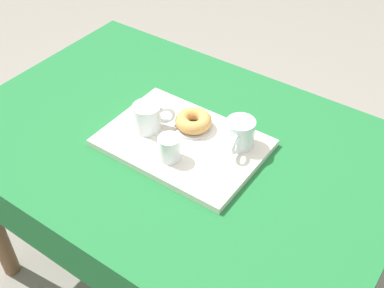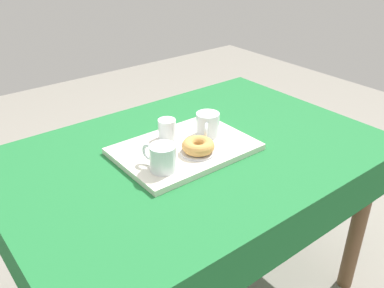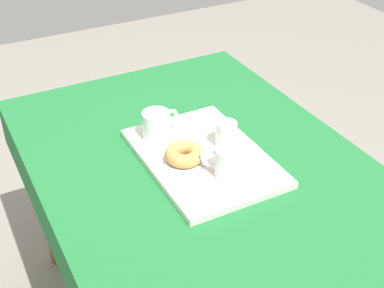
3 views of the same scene
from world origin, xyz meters
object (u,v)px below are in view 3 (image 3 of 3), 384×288
(water_glass_near, at_px, (226,135))
(serving_tray, at_px, (203,157))
(dining_table, at_px, (205,195))
(tea_mug_left, at_px, (157,126))
(sugar_donut_left, at_px, (184,154))
(tea_mug_right, at_px, (229,163))
(donut_plate_left, at_px, (184,161))

(water_glass_near, bearing_deg, serving_tray, -80.19)
(dining_table, distance_m, serving_tray, 0.12)
(tea_mug_left, height_order, sugar_donut_left, tea_mug_left)
(tea_mug_left, distance_m, tea_mug_right, 0.28)
(tea_mug_right, height_order, sugar_donut_left, tea_mug_right)
(dining_table, distance_m, tea_mug_left, 0.26)
(serving_tray, relative_size, tea_mug_right, 4.36)
(tea_mug_right, bearing_deg, serving_tray, -172.28)
(tea_mug_left, distance_m, water_glass_near, 0.21)
(tea_mug_left, bearing_deg, serving_tray, 28.36)
(water_glass_near, xyz_separation_m, donut_plate_left, (0.02, -0.15, -0.03))
(dining_table, xyz_separation_m, donut_plate_left, (-0.03, -0.06, 0.13))
(dining_table, height_order, serving_tray, serving_tray)
(dining_table, xyz_separation_m, tea_mug_right, (0.09, 0.03, 0.17))
(serving_tray, bearing_deg, tea_mug_left, -151.64)
(dining_table, bearing_deg, sugar_donut_left, -114.92)
(serving_tray, distance_m, tea_mug_right, 0.13)
(serving_tray, xyz_separation_m, sugar_donut_left, (0.01, -0.07, 0.04))
(serving_tray, bearing_deg, donut_plate_left, -83.36)
(dining_table, height_order, water_glass_near, water_glass_near)
(tea_mug_right, xyz_separation_m, water_glass_near, (-0.13, 0.07, -0.01))
(water_glass_near, bearing_deg, dining_table, -63.19)
(tea_mug_right, xyz_separation_m, sugar_donut_left, (-0.11, -0.08, -0.01))
(serving_tray, xyz_separation_m, tea_mug_left, (-0.15, -0.08, 0.05))
(tea_mug_right, relative_size, donut_plate_left, 0.91)
(tea_mug_right, bearing_deg, sugar_donut_left, -143.42)
(serving_tray, height_order, sugar_donut_left, sugar_donut_left)
(water_glass_near, distance_m, donut_plate_left, 0.16)
(donut_plate_left, relative_size, sugar_donut_left, 1.06)
(sugar_donut_left, bearing_deg, tea_mug_left, -174.96)
(dining_table, relative_size, tea_mug_right, 12.48)
(serving_tray, xyz_separation_m, tea_mug_right, (0.12, 0.02, 0.05))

